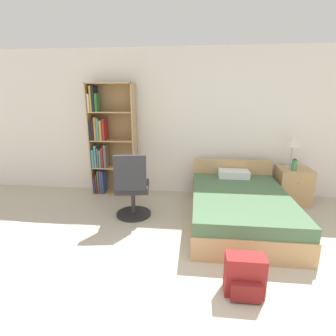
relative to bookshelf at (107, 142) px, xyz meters
name	(u,v)px	position (x,y,z in m)	size (l,w,h in m)	color
wall_back	(208,124)	(1.81, 0.23, 0.32)	(9.00, 0.06, 2.60)	white
bookshelf	(107,142)	(0.00, 0.00, 0.00)	(0.81, 0.32, 2.00)	tan
bed	(239,206)	(2.26, -0.95, -0.74)	(1.35, 2.04, 0.71)	tan
office_chair	(132,189)	(0.70, -1.02, -0.51)	(0.55, 0.62, 1.01)	#232326
nightstand	(293,186)	(3.28, -0.13, -0.67)	(0.52, 0.50, 0.61)	tan
table_lamp	(293,142)	(3.20, -0.11, 0.07)	(0.24, 0.24, 0.55)	#B2B2B7
water_bottle	(294,165)	(3.22, -0.25, -0.28)	(0.08, 0.08, 0.19)	#3F8C4C
backpack_red	(245,276)	(2.09, -2.47, -0.79)	(0.36, 0.25, 0.38)	maroon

